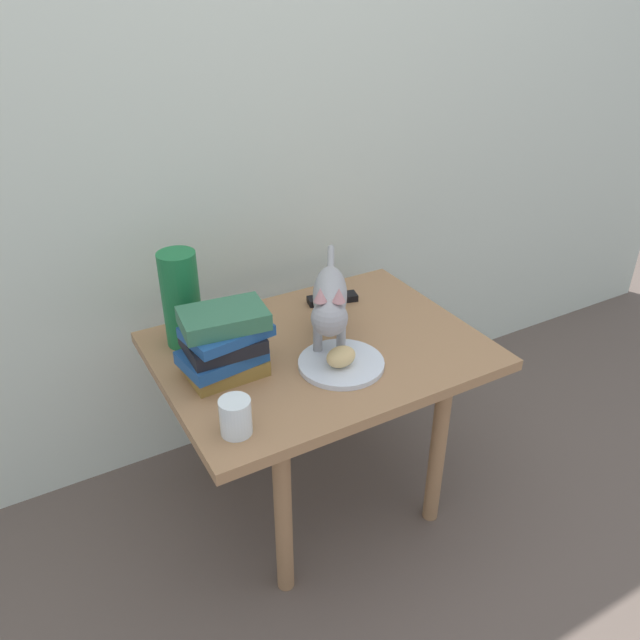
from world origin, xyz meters
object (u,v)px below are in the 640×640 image
at_px(side_table, 320,367).
at_px(book_stack, 224,343).
at_px(green_vase, 181,299).
at_px(bread_roll, 341,357).
at_px(tv_remote, 332,299).
at_px(plate, 341,364).
at_px(candle_jar, 236,418).
at_px(cat, 330,300).

distance_m(side_table, book_stack, 0.31).
height_order(side_table, green_vase, green_vase).
xyz_separation_m(bread_roll, tv_remote, (0.17, 0.32, -0.03)).
distance_m(plate, bread_roll, 0.04).
relative_size(book_stack, tv_remote, 1.52).
height_order(plate, candle_jar, candle_jar).
relative_size(bread_roll, cat, 0.19).
distance_m(candle_jar, tv_remote, 0.64).
bearing_deg(book_stack, tv_remote, 24.76).
distance_m(side_table, cat, 0.20).
distance_m(plate, green_vase, 0.45).
xyz_separation_m(bread_roll, green_vase, (-0.29, 0.32, 0.09)).
height_order(side_table, plate, plate).
height_order(bread_roll, green_vase, green_vase).
distance_m(cat, tv_remote, 0.27).
bearing_deg(bread_roll, plate, 57.97).
height_order(side_table, tv_remote, tv_remote).
xyz_separation_m(side_table, bread_roll, (-0.01, -0.12, 0.11)).
bearing_deg(tv_remote, side_table, -114.59).
height_order(plate, book_stack, book_stack).
bearing_deg(plate, side_table, 89.44).
distance_m(plate, book_stack, 0.30).
height_order(candle_jar, tv_remote, candle_jar).
bearing_deg(book_stack, green_vase, 101.11).
bearing_deg(bread_roll, green_vase, 132.62).
xyz_separation_m(cat, candle_jar, (-0.36, -0.22, -0.09)).
relative_size(bread_roll, tv_remote, 0.53).
xyz_separation_m(side_table, tv_remote, (0.16, 0.20, 0.08)).
height_order(bread_roll, tv_remote, bread_roll).
distance_m(book_stack, green_vase, 0.20).
xyz_separation_m(plate, book_stack, (-0.26, 0.11, 0.08)).
bearing_deg(side_table, tv_remote, 51.93).
bearing_deg(tv_remote, bread_roll, -103.82).
distance_m(green_vase, candle_jar, 0.42).
bearing_deg(book_stack, cat, -1.17).
xyz_separation_m(green_vase, tv_remote, (0.46, 0.00, -0.12)).
xyz_separation_m(bread_roll, cat, (0.04, 0.12, 0.09)).
bearing_deg(book_stack, plate, -23.25).
distance_m(plate, tv_remote, 0.35).
bearing_deg(side_table, plate, -90.56).
bearing_deg(cat, book_stack, 178.83).
bearing_deg(candle_jar, tv_remote, 40.45).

